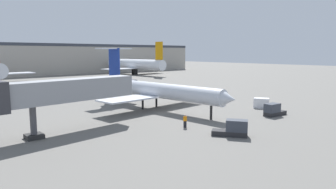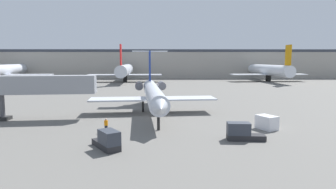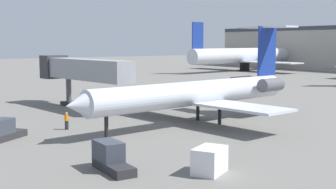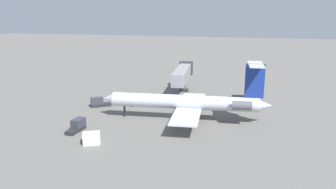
# 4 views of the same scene
# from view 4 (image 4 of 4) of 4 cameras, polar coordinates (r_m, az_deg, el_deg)

# --- Properties ---
(ground_plane) EXTENTS (400.00, 400.00, 0.10)m
(ground_plane) POSITION_cam_4_polar(r_m,az_deg,el_deg) (60.07, 0.36, -4.12)
(ground_plane) COLOR #66635E
(regional_jet) EXTENTS (20.49, 29.95, 10.31)m
(regional_jet) POSITION_cam_4_polar(r_m,az_deg,el_deg) (58.29, 3.78, -1.22)
(regional_jet) COLOR silver
(regional_jet) RESTS_ON ground_plane
(jet_bridge) EXTENTS (18.41, 4.79, 6.62)m
(jet_bridge) POSITION_cam_4_polar(r_m,az_deg,el_deg) (76.54, 2.58, 3.67)
(jet_bridge) COLOR gray
(jet_bridge) RESTS_ON ground_plane
(ground_crew_marshaller) EXTENTS (0.40, 0.26, 1.69)m
(ground_crew_marshaller) POSITION_cam_4_polar(r_m,az_deg,el_deg) (67.17, -6.30, -1.43)
(ground_crew_marshaller) COLOR black
(ground_crew_marshaller) RESTS_ON ground_plane
(baggage_tug_lead) EXTENTS (4.08, 1.65, 1.90)m
(baggage_tug_lead) POSITION_cam_4_polar(r_m,az_deg,el_deg) (55.59, -15.32, -5.19)
(baggage_tug_lead) COLOR #262628
(baggage_tug_lead) RESTS_ON ground_plane
(baggage_tug_trailing) EXTENTS (3.42, 4.09, 1.90)m
(baggage_tug_trailing) POSITION_cam_4_polar(r_m,az_deg,el_deg) (68.49, -11.80, -1.36)
(baggage_tug_trailing) COLOR #262628
(baggage_tug_trailing) RESTS_ON ground_plane
(cargo_container_uld) EXTENTS (2.58, 2.94, 1.70)m
(cargo_container_uld) POSITION_cam_4_polar(r_m,az_deg,el_deg) (49.73, -12.99, -7.33)
(cargo_container_uld) COLOR silver
(cargo_container_uld) RESTS_ON ground_plane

